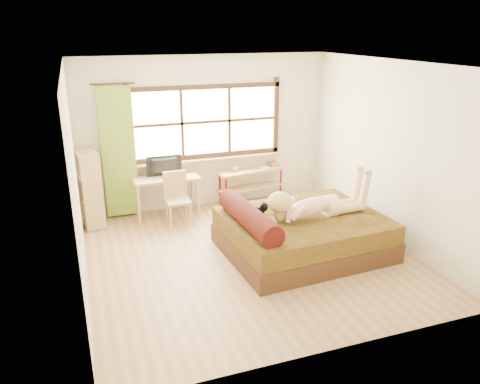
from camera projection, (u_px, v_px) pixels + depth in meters
name	position (u px, v px, depth m)	size (l,w,h in m)	color
floor	(249.00, 256.00, 6.78)	(4.50, 4.50, 0.00)	#9E754C
ceiling	(251.00, 63.00, 5.88)	(4.50, 4.50, 0.00)	white
wall_back	(206.00, 133.00, 8.34)	(4.50, 4.50, 0.00)	silver
wall_front	(335.00, 231.00, 4.33)	(4.50, 4.50, 0.00)	silver
wall_left	(75.00, 184.00, 5.63)	(4.50, 4.50, 0.00)	silver
wall_right	(390.00, 152.00, 7.03)	(4.50, 4.50, 0.00)	silver
window	(206.00, 124.00, 8.26)	(2.80, 0.16, 1.46)	#FFEDBF
curtain	(119.00, 153.00, 7.81)	(0.55, 0.10, 2.20)	olive
bed	(300.00, 233.00, 6.80)	(2.34, 1.92, 0.85)	black
woman	(316.00, 194.00, 6.63)	(1.56, 0.45, 0.67)	beige
kitten	(255.00, 211.00, 6.56)	(0.33, 0.13, 0.27)	black
desk	(166.00, 182.00, 8.06)	(1.12, 0.51, 0.70)	tan
monitor	(165.00, 166.00, 8.02)	(0.61, 0.08, 0.35)	black
chair	(177.00, 195.00, 7.80)	(0.39, 0.39, 0.87)	tan
pipe_shelf	(251.00, 178.00, 8.72)	(1.31, 0.52, 0.72)	tan
cup	(236.00, 169.00, 8.55)	(0.12, 0.12, 0.10)	gray
book	(261.00, 168.00, 8.72)	(0.16, 0.22, 0.02)	gray
bookshelf	(89.00, 188.00, 7.63)	(0.41, 0.60, 1.27)	tan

